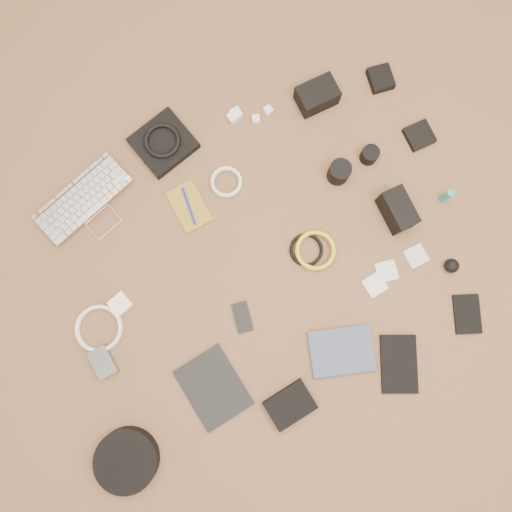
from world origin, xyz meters
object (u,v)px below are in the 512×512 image
object	(u,v)px
dslr_camera	(317,96)
paperback	(345,375)
phone	(242,317)
headphone_case	(127,460)
laptop	(93,210)
tablet	(213,388)

from	to	relation	value
dslr_camera	paperback	xyz separation A→B (m)	(-0.23, -0.91, -0.03)
phone	paperback	bearing A→B (deg)	-43.78
headphone_case	paperback	bearing A→B (deg)	1.20
laptop	paperback	bearing A→B (deg)	-76.07
tablet	phone	world-z (taller)	tablet
paperback	headphone_case	bearing A→B (deg)	103.11
laptop	paperback	xyz separation A→B (m)	(0.61, -0.79, -0.00)
paperback	laptop	bearing A→B (deg)	49.60
dslr_camera	paperback	distance (m)	0.94
dslr_camera	headphone_case	world-z (taller)	dslr_camera
dslr_camera	headphone_case	xyz separation A→B (m)	(-0.97, -0.93, -0.01)
dslr_camera	tablet	world-z (taller)	dslr_camera
headphone_case	paperback	distance (m)	0.74
tablet	paperback	world-z (taller)	paperback
phone	laptop	bearing A→B (deg)	129.95
phone	dslr_camera	bearing A→B (deg)	56.80
dslr_camera	tablet	bearing A→B (deg)	-135.29
laptop	phone	bearing A→B (deg)	-78.46
laptop	phone	distance (m)	0.62
dslr_camera	phone	xyz separation A→B (m)	(-0.49, -0.63, -0.03)
phone	headphone_case	world-z (taller)	headphone_case
tablet	paperback	distance (m)	0.43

